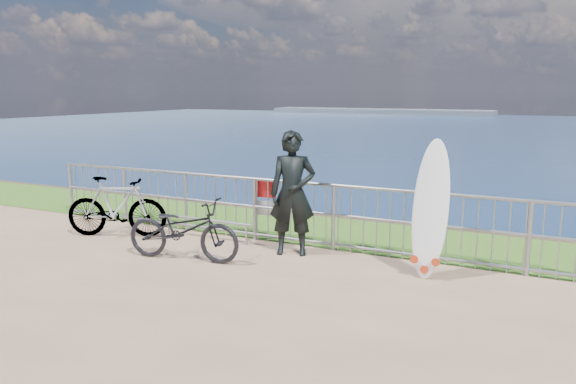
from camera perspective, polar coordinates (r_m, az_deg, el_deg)
The scene contains 8 objects.
grass_strip at distance 10.83m, azimuth 1.83°, elevation -3.72°, with size 120.00×120.00×0.00m, color #31611A.
seascape at distance 161.80m, azimuth 9.23°, elevation 7.88°, with size 260.00×260.00×5.00m.
railing at distance 9.73m, azimuth -0.78°, elevation -1.89°, with size 10.06×0.10×1.13m.
surfer at distance 8.99m, azimuth 0.46°, elevation -0.14°, with size 0.73×0.48×2.01m, color black.
surfboard at distance 8.19m, azimuth 14.24°, elevation -2.16°, with size 0.55×0.49×1.98m.
bicycle_near at distance 8.93m, azimuth -10.61°, elevation -3.76°, with size 0.65×1.88×0.99m, color black.
bicycle_far at distance 10.64m, azimuth -17.02°, elevation -1.44°, with size 0.52×1.84×1.10m, color black.
bike_rack at distance 10.10m, azimuth -8.31°, elevation -3.05°, with size 1.86×0.05×0.39m.
Camera 1 is at (4.37, -6.85, 2.65)m, focal length 35.00 mm.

